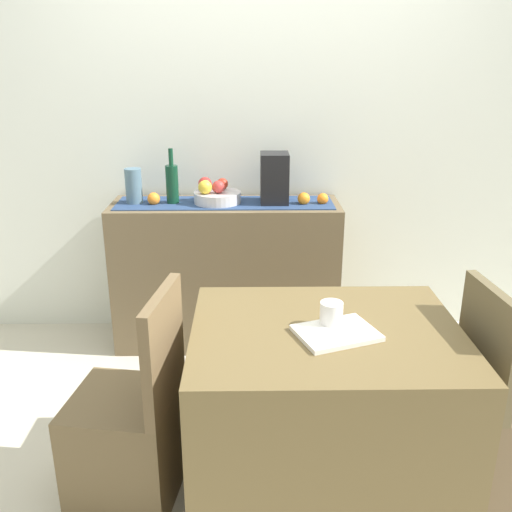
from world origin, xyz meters
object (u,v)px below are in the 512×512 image
ceramic_vase (134,186)px  chair_by_corner (512,434)px  dining_table (323,413)px  chair_near_window (129,437)px  coffee_cup (331,315)px  sideboard_console (226,274)px  coffee_maker (274,179)px  wine_bottle (172,183)px  open_book (336,333)px  fruit_bowl (217,197)px

ceramic_vase → chair_by_corner: (1.71, -1.31, -0.72)m
dining_table → chair_near_window: size_ratio=1.12×
coffee_cup → sideboard_console: bearing=108.8°
sideboard_console → coffee_maker: size_ratio=4.57×
ceramic_vase → chair_near_window: bearing=-82.2°
wine_bottle → chair_near_window: bearing=-91.8°
ceramic_vase → coffee_cup: bearing=-53.4°
coffee_maker → open_book: (0.17, -1.36, -0.28)m
dining_table → open_book: open_book is taller
coffee_maker → open_book: size_ratio=1.04×
coffee_cup → wine_bottle: bearing=119.8°
ceramic_vase → chair_near_window: (0.18, -1.31, -0.72)m
wine_bottle → sideboard_console: bearing=0.0°
coffee_maker → coffee_cup: 1.33m
fruit_bowl → ceramic_vase: size_ratio=1.32×
open_book → chair_near_window: size_ratio=0.31×
sideboard_console → fruit_bowl: fruit_bowl is taller
open_book → chair_by_corner: chair_by_corner is taller
chair_by_corner → open_book: bearing=-176.3°
open_book → chair_by_corner: (0.74, 0.05, -0.48)m
ceramic_vase → open_book: (0.97, -1.36, -0.24)m
coffee_cup → open_book: bearing=-80.2°
ceramic_vase → fruit_bowl: bearing=0.0°
fruit_bowl → wine_bottle: 0.27m
sideboard_console → coffee_cup: size_ratio=13.24×
fruit_bowl → chair_near_window: (-0.30, -1.31, -0.66)m
dining_table → coffee_cup: size_ratio=9.99×
sideboard_console → wine_bottle: 0.64m
sideboard_console → fruit_bowl: 0.48m
sideboard_console → ceramic_vase: bearing=180.0°
sideboard_console → wine_bottle: size_ratio=4.17×
open_book → chair_by_corner: bearing=-16.5°
ceramic_vase → dining_table: bearing=-54.2°
ceramic_vase → chair_near_window: 1.51m
fruit_bowl → chair_near_window: fruit_bowl is taller
chair_by_corner → coffee_cup: bearing=178.7°
open_book → chair_near_window: (-0.79, 0.05, -0.48)m
fruit_bowl → dining_table: 1.50m
ceramic_vase → dining_table: 1.73m
wine_bottle → open_book: (0.75, -1.36, -0.26)m
ceramic_vase → coffee_maker: bearing=0.0°
wine_bottle → chair_by_corner: bearing=-41.4°
wine_bottle → chair_near_window: 1.51m
open_book → chair_near_window: 0.93m
coffee_maker → ceramic_vase: size_ratio=1.42×
fruit_bowl → dining_table: bearing=-70.4°
sideboard_console → chair_by_corner: size_ratio=1.48×
wine_bottle → coffee_cup: bearing=-60.2°
open_book → ceramic_vase: bearing=105.4°
ceramic_vase → open_book: 1.69m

